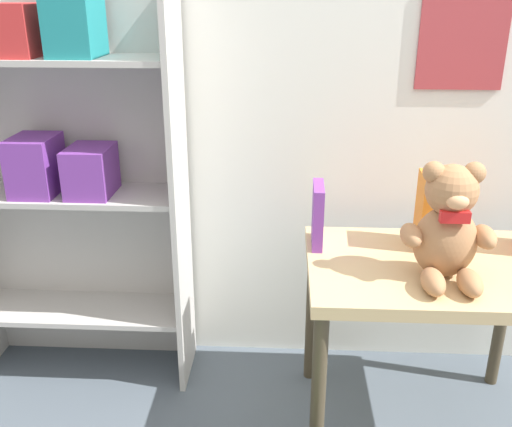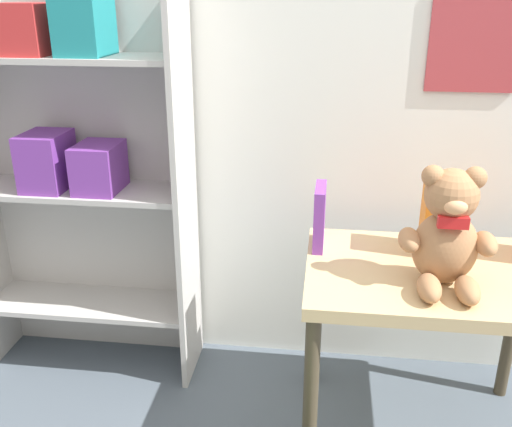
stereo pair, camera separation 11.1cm
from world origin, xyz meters
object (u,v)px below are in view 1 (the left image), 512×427
object	(u,v)px
display_table	(429,288)
teddy_bear	(448,227)
bookshelf_side	(69,165)
book_standing_purple	(318,215)
book_standing_orange	(426,210)

from	to	relation	value
display_table	teddy_bear	world-z (taller)	teddy_bear
bookshelf_side	teddy_bear	bearing A→B (deg)	-17.30
display_table	teddy_bear	xyz separation A→B (m)	(0.01, -0.08, 0.22)
bookshelf_side	display_table	xyz separation A→B (m)	(1.12, -0.27, -0.27)
bookshelf_side	teddy_bear	size ratio (longest dim) A/B	4.17
display_table	book_standing_purple	xyz separation A→B (m)	(-0.32, 0.12, 0.17)
bookshelf_side	book_standing_purple	size ratio (longest dim) A/B	7.11
book_standing_orange	book_standing_purple	bearing A→B (deg)	-176.28
teddy_bear	book_standing_orange	xyz separation A→B (m)	(-0.01, 0.21, -0.03)
teddy_bear	book_standing_purple	world-z (taller)	teddy_bear
bookshelf_side	book_standing_purple	xyz separation A→B (m)	(0.80, -0.15, -0.10)
display_table	book_standing_orange	distance (m)	0.23
teddy_bear	book_standing_purple	bearing A→B (deg)	148.39
bookshelf_side	book_standing_purple	world-z (taller)	bookshelf_side
display_table	book_standing_purple	world-z (taller)	book_standing_purple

